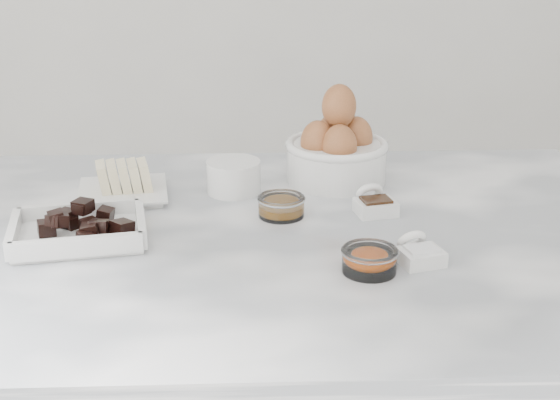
# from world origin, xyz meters

# --- Properties ---
(marble_slab) EXTENTS (1.20, 0.80, 0.04)m
(marble_slab) POSITION_xyz_m (0.00, 0.00, 0.92)
(marble_slab) COLOR white
(marble_slab) RESTS_ON cabinet
(chocolate_dish) EXTENTS (0.22, 0.18, 0.05)m
(chocolate_dish) POSITION_xyz_m (-0.28, -0.02, 0.96)
(chocolate_dish) COLOR white
(chocolate_dish) RESTS_ON marble_slab
(butter_plate) EXTENTS (0.17, 0.17, 0.06)m
(butter_plate) POSITION_xyz_m (-0.25, 0.16, 0.96)
(butter_plate) COLOR white
(butter_plate) RESTS_ON marble_slab
(sugar_ramekin) EXTENTS (0.09, 0.09, 0.06)m
(sugar_ramekin) POSITION_xyz_m (-0.05, 0.18, 0.97)
(sugar_ramekin) COLOR white
(sugar_ramekin) RESTS_ON marble_slab
(egg_bowl) EXTENTS (0.19, 0.19, 0.18)m
(egg_bowl) POSITION_xyz_m (0.13, 0.23, 1.00)
(egg_bowl) COLOR white
(egg_bowl) RESTS_ON marble_slab
(honey_bowl) EXTENTS (0.08, 0.08, 0.03)m
(honey_bowl) POSITION_xyz_m (0.02, 0.06, 0.96)
(honey_bowl) COLOR white
(honey_bowl) RESTS_ON marble_slab
(zest_bowl) EXTENTS (0.08, 0.08, 0.03)m
(zest_bowl) POSITION_xyz_m (0.13, -0.14, 0.96)
(zest_bowl) COLOR white
(zest_bowl) RESTS_ON marble_slab
(vanilla_spoon) EXTENTS (0.07, 0.09, 0.05)m
(vanilla_spoon) POSITION_xyz_m (0.17, 0.07, 0.96)
(vanilla_spoon) COLOR white
(vanilla_spoon) RESTS_ON marble_slab
(salt_spoon) EXTENTS (0.07, 0.08, 0.04)m
(salt_spoon) POSITION_xyz_m (0.21, -0.12, 0.95)
(salt_spoon) COLOR white
(salt_spoon) RESTS_ON marble_slab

